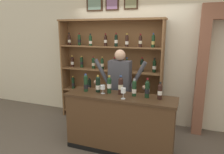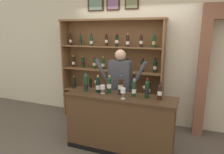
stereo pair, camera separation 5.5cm
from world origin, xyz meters
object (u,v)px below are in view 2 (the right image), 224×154
Objects in this scene: shopkeeper at (120,84)px; wine_glass_spare at (103,88)px; tasting_bottle_bianco at (160,91)px; tasting_bottle_chianti at (98,84)px; tasting_bottle_grappa at (109,85)px; wine_glass_left at (123,91)px; tasting_bottle_riserva at (134,88)px; tasting_counter at (120,123)px; wine_shelf at (111,69)px; tasting_bottle_rosso at (147,89)px; tasting_bottle_vin_santo at (121,85)px; tasting_bottle_brunello at (86,83)px.

wine_glass_spare is at bearing -104.88° from shopkeeper.
shopkeeper is 6.05× the size of tasting_bottle_bianco.
tasting_bottle_chianti is 0.98× the size of tasting_bottle_grappa.
wine_glass_left is 0.43m from wine_glass_spare.
tasting_bottle_bianco is at bearing -2.76° from tasting_bottle_riserva.
tasting_counter is 0.67m from tasting_bottle_grappa.
wine_shelf reaches higher than tasting_counter.
tasting_bottle_chianti is at bearing 179.96° from tasting_bottle_rosso.
tasting_bottle_chianti is 0.40m from tasting_bottle_vin_santo.
tasting_counter is at bearing -71.19° from shopkeeper.
tasting_bottle_vin_santo is (0.20, 0.00, 0.00)m from tasting_bottle_grappa.
wine_glass_spare is (-0.29, -0.07, -0.05)m from tasting_bottle_vin_santo.
tasting_bottle_chianti is at bearing -177.60° from tasting_bottle_vin_santo.
tasting_bottle_riserva is (0.63, 0.00, -0.00)m from tasting_bottle_chianti.
tasting_bottle_grappa is at bearing 146.79° from wine_glass_left.
tasting_bottle_chianti is 0.13m from wine_glass_spare.
tasting_bottle_vin_santo is at bearing 177.14° from tasting_bottle_bianco.
wine_glass_left is at bearing -60.85° from wine_shelf.
wine_shelf is 7.47× the size of tasting_bottle_brunello.
tasting_bottle_bianco is at bearing 18.42° from wine_glass_left.
tasting_bottle_vin_santo reaches higher than tasting_bottle_chianti.
tasting_bottle_bianco is 1.58× the size of wine_glass_left.
tasting_bottle_chianti is (-0.41, 0.05, 0.62)m from tasting_counter.
tasting_bottle_bianco is (0.20, -0.01, -0.01)m from tasting_bottle_rosso.
tasting_bottle_chianti reaches higher than tasting_bottle_bianco.
tasting_bottle_riserva is at bearing -3.04° from tasting_bottle_vin_santo.
shopkeeper reaches higher than tasting_counter.
tasting_bottle_grappa is 2.09× the size of wine_glass_spare.
tasting_bottle_brunello is 0.33m from wine_glass_spare.
tasting_bottle_brunello is 1.03× the size of tasting_bottle_grappa.
tasting_bottle_vin_santo is 0.23m from tasting_bottle_riserva.
tasting_bottle_riserva is (0.22, 0.06, 0.62)m from tasting_counter.
tasting_bottle_chianti is 0.93× the size of tasting_bottle_vin_santo.
wine_shelf reaches higher than wine_glass_spare.
tasting_bottle_brunello is at bearing -91.24° from wine_shelf.
wine_glass_left is (0.27, -0.64, 0.07)m from shopkeeper.
tasting_bottle_vin_santo is (0.16, -0.43, 0.10)m from shopkeeper.
tasting_bottle_rosso reaches higher than tasting_bottle_bianco.
tasting_bottle_rosso is 1.14× the size of tasting_bottle_bianco.
wine_shelf is 1.12m from tasting_bottle_grappa.
wine_shelf reaches higher than shopkeeper.
tasting_bottle_vin_santo is at bearing 4.90° from tasting_bottle_brunello.
tasting_counter is at bearing -17.19° from tasting_bottle_grappa.
tasting_bottle_brunello is 0.99× the size of tasting_bottle_rosso.
tasting_bottle_grappa is (0.20, 0.01, 0.01)m from tasting_bottle_chianti.
tasting_bottle_grappa reaches higher than wine_glass_spare.
shopkeeper is (0.43, -0.62, -0.16)m from wine_shelf.
tasting_bottle_brunello is 1.78× the size of wine_glass_left.
tasting_bottle_rosso is 0.38m from wine_glass_left.
tasting_counter is 0.88m from tasting_bottle_brunello.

